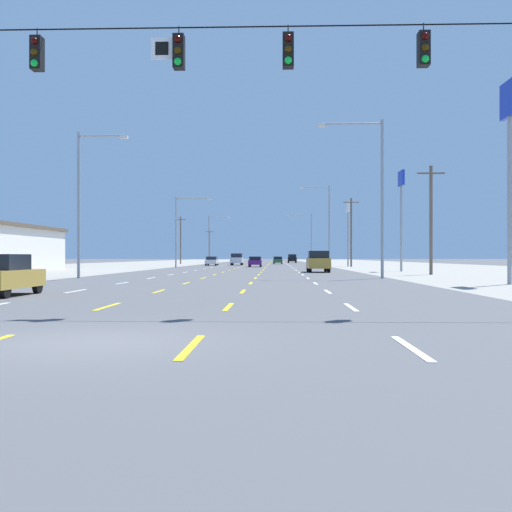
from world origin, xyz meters
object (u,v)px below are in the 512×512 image
pole_sign_right_row_1 (401,196)px  pole_sign_right_row_2 (348,216)px  sedan_inner_right_farther (278,260)px  pole_sign_right_row_0 (509,130)px  streetlight_left_row_1 (180,226)px  hatchback_far_left_nearest (2,275)px  streetlight_right_row_1 (326,221)px  sedan_inner_right_farthest (278,260)px  suv_far_right_distant_a (292,258)px  streetlight_left_row_0 (83,195)px  streetlight_right_row_0 (376,187)px  suv_far_right_near (318,261)px  sedan_center_turn_mid (255,262)px  suv_inner_left_far (237,259)px  streetlight_left_row_2 (211,236)px  streetlight_right_row_2 (309,235)px  sedan_far_left_midfar (212,261)px

pole_sign_right_row_1 → pole_sign_right_row_2: pole_sign_right_row_1 is taller
sedan_inner_right_farther → pole_sign_right_row_0: size_ratio=0.42×
pole_sign_right_row_2 → streetlight_left_row_1: size_ratio=1.02×
hatchback_far_left_nearest → streetlight_right_row_1: (16.78, 56.65, 5.39)m
sedan_inner_right_farthest → suv_far_right_distant_a: bearing=15.6°
pole_sign_right_row_1 → streetlight_left_row_0: pole_sign_right_row_1 is taller
sedan_inner_right_farthest → streetlight_right_row_0: size_ratio=0.43×
suv_far_right_near → sedan_inner_right_farther: bearing=93.4°
sedan_center_turn_mid → suv_far_right_distant_a: suv_far_right_distant_a is taller
sedan_center_turn_mid → streetlight_right_row_1: 12.13m
hatchback_far_left_nearest → suv_far_right_near: 36.48m
hatchback_far_left_nearest → pole_sign_right_row_2: pole_sign_right_row_2 is taller
suv_inner_left_far → pole_sign_right_row_0: 71.91m
sedan_center_turn_mid → suv_inner_left_far: 17.43m
suv_inner_left_far → streetlight_left_row_2: 18.30m
suv_inner_left_far → streetlight_left_row_0: bearing=-95.9°
suv_inner_left_far → pole_sign_right_row_1: (18.88, -41.95, 6.33)m
sedan_center_turn_mid → suv_far_right_distant_a: size_ratio=0.92×
suv_far_right_near → streetlight_right_row_0: streetlight_right_row_0 is taller
streetlight_right_row_1 → streetlight_right_row_2: (-0.17, 38.77, -0.37)m
streetlight_right_row_1 → sedan_far_left_midfar: bearing=135.1°
sedan_far_left_midfar → suv_inner_left_far: (3.69, 5.24, 0.27)m
hatchback_far_left_nearest → suv_inner_left_far: bearing=87.5°
pole_sign_right_row_1 → streetlight_left_row_1: size_ratio=1.05×
pole_sign_right_row_1 → streetlight_left_row_0: size_ratio=1.00×
hatchback_far_left_nearest → suv_far_right_distant_a: size_ratio=0.80×
sedan_inner_right_farther → streetlight_left_row_2: (-13.22, 1.76, 4.79)m
sedan_center_turn_mid → streetlight_right_row_0: bearing=-77.8°
sedan_inner_right_farther → sedan_inner_right_farthest: size_ratio=1.00×
streetlight_right_row_1 → streetlight_left_row_2: size_ratio=1.13×
suv_inner_left_far → sedan_inner_right_farther: 16.42m
suv_far_right_near → sedan_far_left_midfar: (-14.23, 39.90, -0.27)m
streetlight_right_row_0 → streetlight_left_row_1: (-19.33, 38.77, -0.52)m
streetlight_left_row_1 → streetlight_right_row_2: streetlight_right_row_2 is taller
pole_sign_right_row_1 → streetlight_left_row_0: 31.61m
sedan_inner_right_farther → pole_sign_right_row_1: 58.41m
sedan_center_turn_mid → sedan_far_left_midfar: bearing=122.1°
pole_sign_right_row_0 → streetlight_left_row_1: pole_sign_right_row_0 is taller
sedan_far_left_midfar → pole_sign_right_row_1: pole_sign_right_row_1 is taller
suv_far_right_near → streetlight_right_row_0: 16.79m
sedan_inner_right_farthest → streetlight_left_row_2: 23.29m
sedan_inner_right_farther → suv_far_right_distant_a: size_ratio=0.92×
streetlight_left_row_2 → streetlight_left_row_0: bearing=-90.1°
hatchback_far_left_nearest → streetlight_left_row_0: (-2.85, 17.89, 4.82)m
streetlight_left_row_1 → streetlight_right_row_1: size_ratio=0.87×
sedan_center_turn_mid → streetlight_left_row_2: (-9.93, 33.64, 4.79)m
sedan_far_left_midfar → streetlight_left_row_1: 17.75m
pole_sign_right_row_0 → streetlight_right_row_2: (-5.65, 85.68, -2.25)m
hatchback_far_left_nearest → sedan_far_left_midfar: 73.57m
suv_far_right_distant_a → streetlight_right_row_2: (2.75, -19.32, 4.77)m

